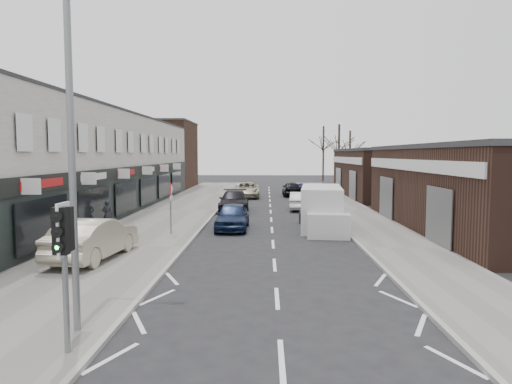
# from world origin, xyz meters

# --- Properties ---
(ground) EXTENTS (160.00, 160.00, 0.00)m
(ground) POSITION_xyz_m (0.00, 0.00, 0.00)
(ground) COLOR black
(ground) RESTS_ON ground
(pavement_left) EXTENTS (5.50, 64.00, 0.12)m
(pavement_left) POSITION_xyz_m (-6.75, 22.00, 0.06)
(pavement_left) COLOR slate
(pavement_left) RESTS_ON ground
(pavement_right) EXTENTS (3.50, 64.00, 0.12)m
(pavement_right) POSITION_xyz_m (5.75, 22.00, 0.06)
(pavement_right) COLOR slate
(pavement_right) RESTS_ON ground
(shop_terrace_left) EXTENTS (8.00, 41.00, 7.10)m
(shop_terrace_left) POSITION_xyz_m (-13.50, 19.50, 3.55)
(shop_terrace_left) COLOR silver
(shop_terrace_left) RESTS_ON ground
(brick_block_far) EXTENTS (8.00, 10.00, 8.00)m
(brick_block_far) POSITION_xyz_m (-13.50, 45.00, 4.00)
(brick_block_far) COLOR #42281C
(brick_block_far) RESTS_ON ground
(right_unit_near) EXTENTS (10.00, 18.00, 4.50)m
(right_unit_near) POSITION_xyz_m (12.50, 14.00, 2.25)
(right_unit_near) COLOR #382119
(right_unit_near) RESTS_ON ground
(right_unit_far) EXTENTS (10.00, 16.00, 4.50)m
(right_unit_far) POSITION_xyz_m (12.50, 34.00, 2.25)
(right_unit_far) COLOR #382119
(right_unit_far) RESTS_ON ground
(tree_far_a) EXTENTS (3.60, 3.60, 8.00)m
(tree_far_a) POSITION_xyz_m (9.00, 48.00, 0.00)
(tree_far_a) COLOR #382D26
(tree_far_a) RESTS_ON ground
(tree_far_b) EXTENTS (3.60, 3.60, 7.50)m
(tree_far_b) POSITION_xyz_m (11.50, 54.00, 0.00)
(tree_far_b) COLOR #382D26
(tree_far_b) RESTS_ON ground
(tree_far_c) EXTENTS (3.60, 3.60, 8.50)m
(tree_far_c) POSITION_xyz_m (8.50, 60.00, 0.00)
(tree_far_c) COLOR #382D26
(tree_far_c) RESTS_ON ground
(traffic_light) EXTENTS (0.28, 0.60, 3.10)m
(traffic_light) POSITION_xyz_m (-4.40, -2.02, 2.41)
(traffic_light) COLOR slate
(traffic_light) RESTS_ON pavement_left
(street_lamp) EXTENTS (2.23, 0.22, 8.00)m
(street_lamp) POSITION_xyz_m (-4.53, -0.80, 4.62)
(street_lamp) COLOR slate
(street_lamp) RESTS_ON pavement_left
(warning_sign) EXTENTS (0.12, 0.80, 2.70)m
(warning_sign) POSITION_xyz_m (-5.16, 12.00, 2.20)
(warning_sign) COLOR slate
(warning_sign) RESTS_ON pavement_left
(white_van) EXTENTS (2.67, 6.31, 2.38)m
(white_van) POSITION_xyz_m (2.77, 14.30, 1.13)
(white_van) COLOR silver
(white_van) RESTS_ON ground
(sedan_on_pavement) EXTENTS (2.22, 5.04, 1.61)m
(sedan_on_pavement) POSITION_xyz_m (-7.03, 6.36, 0.92)
(sedan_on_pavement) COLOR #B3A88F
(sedan_on_pavement) RESTS_ON pavement_left
(pedestrian) EXTENTS (0.61, 0.41, 1.62)m
(pedestrian) POSITION_xyz_m (-8.86, 13.15, 0.93)
(pedestrian) COLOR black
(pedestrian) RESTS_ON pavement_left
(parked_car_left_a) EXTENTS (1.79, 4.35, 1.47)m
(parked_car_left_a) POSITION_xyz_m (-2.20, 14.11, 0.74)
(parked_car_left_a) COLOR #13203D
(parked_car_left_a) RESTS_ON ground
(parked_car_left_b) EXTENTS (2.33, 5.32, 1.52)m
(parked_car_left_b) POSITION_xyz_m (-2.68, 22.14, 0.76)
(parked_car_left_b) COLOR black
(parked_car_left_b) RESTS_ON ground
(parked_car_left_c) EXTENTS (2.52, 5.32, 1.47)m
(parked_car_left_c) POSITION_xyz_m (-2.20, 32.88, 0.73)
(parked_car_left_c) COLOR #B0A68D
(parked_car_left_c) RESTS_ON ground
(parked_car_right_a) EXTENTS (1.74, 4.19, 1.35)m
(parked_car_right_a) POSITION_xyz_m (2.20, 23.23, 0.67)
(parked_car_right_a) COLOR silver
(parked_car_right_a) RESTS_ON ground
(parked_car_right_b) EXTENTS (1.75, 4.34, 1.48)m
(parked_car_right_b) POSITION_xyz_m (2.20, 34.46, 0.74)
(parked_car_right_b) COLOR black
(parked_car_right_b) RESTS_ON ground
(parked_car_right_c) EXTENTS (1.75, 4.26, 1.23)m
(parked_car_right_c) POSITION_xyz_m (3.50, 36.03, 0.62)
(parked_car_right_c) COLOR #14133D
(parked_car_right_c) RESTS_ON ground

